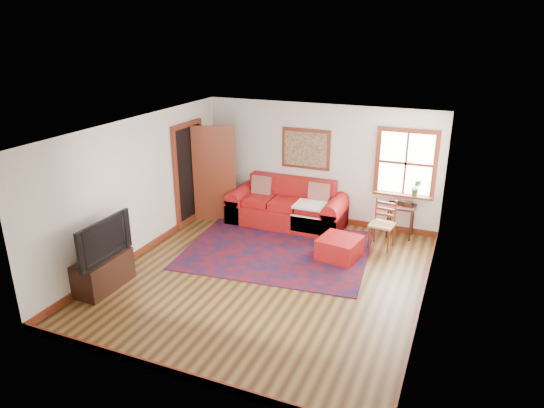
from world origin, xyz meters
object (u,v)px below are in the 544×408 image
at_px(side_table, 401,211).
at_px(media_cabinet, 104,272).
at_px(red_leather_sofa, 288,210).
at_px(red_ottoman, 339,248).
at_px(ladder_back_chair, 383,222).

height_order(side_table, media_cabinet, side_table).
relative_size(red_leather_sofa, media_cabinet, 2.46).
bearing_deg(side_table, media_cabinet, -136.11).
xyz_separation_m(red_ottoman, ladder_back_chair, (0.61, 0.81, 0.30)).
distance_m(red_ottoman, ladder_back_chair, 1.06).
xyz_separation_m(red_leather_sofa, ladder_back_chair, (2.06, -0.36, 0.18)).
bearing_deg(red_ottoman, media_cabinet, -133.51).
bearing_deg(ladder_back_chair, side_table, 68.13).
relative_size(red_leather_sofa, red_ottoman, 3.54).
xyz_separation_m(red_ottoman, media_cabinet, (-3.19, -2.48, 0.08)).
relative_size(side_table, media_cabinet, 0.66).
bearing_deg(ladder_back_chair, red_leather_sofa, 170.00).
height_order(red_ottoman, media_cabinet, media_cabinet).
bearing_deg(ladder_back_chair, media_cabinet, -139.14).
height_order(red_leather_sofa, media_cabinet, red_leather_sofa).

